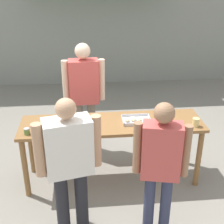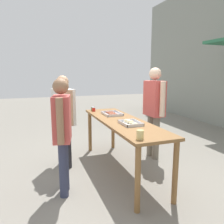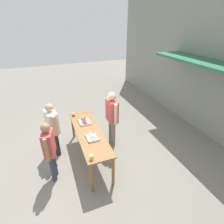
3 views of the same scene
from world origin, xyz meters
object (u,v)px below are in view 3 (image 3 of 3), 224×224
at_px(food_tray_sausages, 84,122).
at_px(person_server_behind_table, 112,115).
at_px(food_tray_buns, 92,137).
at_px(condiment_jar_ketchup, 74,115).
at_px(condiment_jar_mustard, 73,114).
at_px(beer_cup, 92,157).
at_px(person_customer_with_cup, 49,148).
at_px(person_customer_holding_hotdog, 53,126).

xyz_separation_m(food_tray_sausages, person_server_behind_table, (0.15, 0.79, 0.14)).
relative_size(food_tray_sausages, food_tray_buns, 1.11).
bearing_deg(food_tray_sausages, person_server_behind_table, 79.26).
bearing_deg(condiment_jar_ketchup, food_tray_sausages, 26.14).
distance_m(condiment_jar_mustard, beer_cup, 2.07).
relative_size(condiment_jar_mustard, beer_cup, 0.74).
relative_size(condiment_jar_ketchup, beer_cup, 0.74).
height_order(food_tray_buns, beer_cup, beer_cup).
bearing_deg(beer_cup, condiment_jar_ketchup, -179.56).
height_order(beer_cup, person_customer_with_cup, person_customer_with_cup).
xyz_separation_m(person_customer_holding_hotdog, person_customer_with_cup, (0.91, -0.14, 0.00)).
relative_size(person_server_behind_table, person_customer_holding_hotdog, 1.09).
relative_size(condiment_jar_mustard, person_customer_with_cup, 0.05).
relative_size(food_tray_buns, person_server_behind_table, 0.21).
xyz_separation_m(condiment_jar_mustard, person_server_behind_table, (0.70, 1.01, 0.12)).
bearing_deg(condiment_jar_mustard, person_server_behind_table, 55.21).
height_order(condiment_jar_mustard, beer_cup, beer_cup).
relative_size(food_tray_buns, condiment_jar_mustard, 4.54).
xyz_separation_m(beer_cup, person_server_behind_table, (-1.37, 1.00, 0.10)).
relative_size(person_server_behind_table, person_customer_with_cup, 1.10).
bearing_deg(person_server_behind_table, person_customer_with_cup, -69.48).
xyz_separation_m(food_tray_sausages, person_customer_with_cup, (0.88, -1.01, 0.05)).
distance_m(person_customer_holding_hotdog, person_customer_with_cup, 0.92).
bearing_deg(beer_cup, food_tray_buns, 163.60).
height_order(beer_cup, person_server_behind_table, person_server_behind_table).
height_order(condiment_jar_mustard, person_customer_with_cup, person_customer_with_cup).
bearing_deg(food_tray_buns, person_server_behind_table, 129.66).
height_order(food_tray_sausages, condiment_jar_ketchup, condiment_jar_ketchup).
bearing_deg(person_customer_holding_hotdog, food_tray_buns, -146.12).
distance_m(food_tray_sausages, food_tray_buns, 0.80).
relative_size(food_tray_buns, person_customer_holding_hotdog, 0.23).
xyz_separation_m(beer_cup, person_customer_holding_hotdog, (-1.55, -0.66, 0.00)).
xyz_separation_m(food_tray_buns, condiment_jar_mustard, (-1.35, -0.22, 0.02)).
height_order(food_tray_buns, condiment_jar_ketchup, condiment_jar_ketchup).
xyz_separation_m(condiment_jar_ketchup, person_customer_holding_hotdog, (0.42, -0.64, 0.02)).
height_order(person_customer_holding_hotdog, person_customer_with_cup, person_customer_holding_hotdog).
distance_m(condiment_jar_mustard, condiment_jar_ketchup, 0.09).
relative_size(food_tray_sausages, condiment_jar_ketchup, 5.04).
distance_m(person_server_behind_table, person_customer_with_cup, 1.94).
bearing_deg(person_server_behind_table, food_tray_buns, -51.94).
xyz_separation_m(food_tray_buns, person_server_behind_table, (-0.65, 0.79, 0.14)).
distance_m(food_tray_buns, condiment_jar_ketchup, 1.28).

